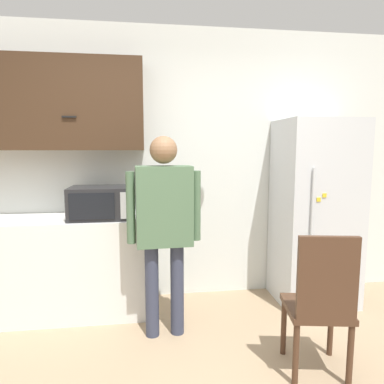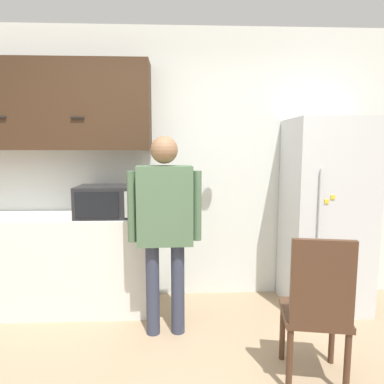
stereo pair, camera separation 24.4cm
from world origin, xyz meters
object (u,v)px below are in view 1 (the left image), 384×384
object	(u,v)px
person	(164,217)
refrigerator	(315,212)
chair	(321,300)
microwave	(101,203)

from	to	relation	value
person	refrigerator	distance (m)	1.58
chair	microwave	bearing A→B (deg)	-25.98
microwave	refrigerator	world-z (taller)	refrigerator
person	chair	distance (m)	1.27
refrigerator	microwave	bearing A→B (deg)	-179.62
person	chair	world-z (taller)	person
microwave	chair	size ratio (longest dim) A/B	0.54
microwave	refrigerator	distance (m)	2.06
microwave	person	bearing A→B (deg)	-38.73
person	refrigerator	world-z (taller)	refrigerator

